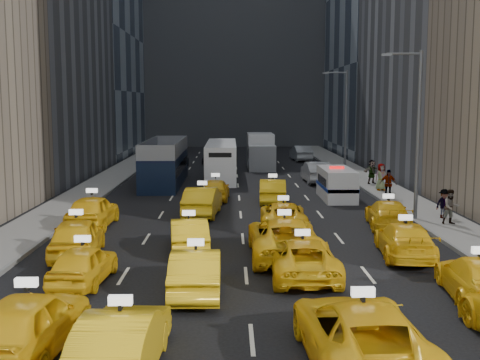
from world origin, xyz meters
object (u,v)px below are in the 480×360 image
object	(u,v)px
taxi_0	(28,323)
double_decker	(165,163)
taxi_2	(362,334)
box_truck	(261,151)
taxi_1	(122,342)
nypd_van	(337,184)
city_bus	(221,161)

from	to	relation	value
taxi_0	double_decker	world-z (taller)	double_decker
taxi_2	box_truck	xyz separation A→B (m)	(-0.24, 43.85, 0.80)
taxi_0	taxi_1	xyz separation A→B (m)	(2.53, -1.12, -0.05)
taxi_2	nypd_van	bearing A→B (deg)	-100.57
taxi_2	double_decker	size ratio (longest dim) A/B	0.50
taxi_0	box_truck	world-z (taller)	box_truck
taxi_0	city_bus	distance (m)	35.55
taxi_1	nypd_van	distance (m)	27.15
taxi_0	nypd_van	world-z (taller)	nypd_van
taxi_2	city_bus	bearing A→B (deg)	-85.80
taxi_1	box_truck	distance (m)	44.46
taxi_1	nypd_van	xyz separation A→B (m)	(9.49, 25.43, 0.20)
double_decker	city_bus	bearing A→B (deg)	36.05
taxi_2	double_decker	xyz separation A→B (m)	(-8.20, 32.51, 0.86)
taxi_1	city_bus	world-z (taller)	city_bus
taxi_2	nypd_van	world-z (taller)	nypd_van
double_decker	box_truck	size ratio (longest dim) A/B	1.62
box_truck	taxi_1	bearing A→B (deg)	-94.96
taxi_0	double_decker	xyz separation A→B (m)	(0.01, 31.67, 0.85)
taxi_0	taxi_2	xyz separation A→B (m)	(8.22, -0.85, -0.01)
box_truck	taxi_0	bearing A→B (deg)	-98.43
taxi_2	city_bus	world-z (taller)	city_bus
nypd_van	box_truck	bearing A→B (deg)	110.17
nypd_van	city_bus	xyz separation A→B (m)	(-7.71, 10.97, 0.50)
taxi_0	double_decker	size ratio (longest dim) A/B	0.41
taxi_1	box_truck	world-z (taller)	box_truck
taxi_1	box_truck	bearing A→B (deg)	-94.29
taxi_2	nypd_van	size ratio (longest dim) A/B	1.12
nypd_van	city_bus	distance (m)	13.42
taxi_1	double_decker	distance (m)	32.90
taxi_1	double_decker	bearing A→B (deg)	-82.86
double_decker	city_bus	xyz separation A→B (m)	(4.30, 3.62, -0.20)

